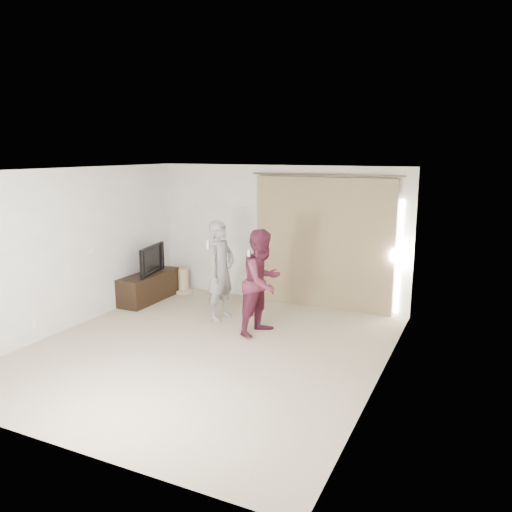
{
  "coord_description": "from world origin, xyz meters",
  "views": [
    {
      "loc": [
        3.58,
        -5.94,
        2.86
      ],
      "look_at": [
        0.25,
        1.2,
        1.19
      ],
      "focal_mm": 35.0,
      "sensor_mm": 36.0,
      "label": 1
    }
  ],
  "objects_px": {
    "tv_console": "(149,287)",
    "person_man": "(221,271)",
    "tv": "(148,259)",
    "person_woman": "(262,282)"
  },
  "relations": [
    {
      "from": "tv_console",
      "to": "tv",
      "type": "relative_size",
      "value": 1.45
    },
    {
      "from": "person_man",
      "to": "person_woman",
      "type": "relative_size",
      "value": 1.02
    },
    {
      "from": "tv",
      "to": "person_woman",
      "type": "relative_size",
      "value": 0.57
    },
    {
      "from": "tv",
      "to": "person_man",
      "type": "distance_m",
      "value": 1.84
    },
    {
      "from": "tv_console",
      "to": "tv",
      "type": "distance_m",
      "value": 0.55
    },
    {
      "from": "tv",
      "to": "person_man",
      "type": "xyz_separation_m",
      "value": [
        1.8,
        -0.36,
        0.04
      ]
    },
    {
      "from": "tv_console",
      "to": "person_man",
      "type": "height_order",
      "value": "person_man"
    },
    {
      "from": "tv_console",
      "to": "person_man",
      "type": "distance_m",
      "value": 1.93
    },
    {
      "from": "tv",
      "to": "person_woman",
      "type": "distance_m",
      "value": 2.81
    },
    {
      "from": "person_woman",
      "to": "person_man",
      "type": "bearing_deg",
      "value": 160.58
    }
  ]
}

